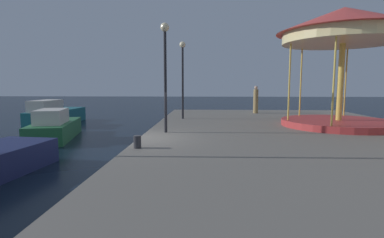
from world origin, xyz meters
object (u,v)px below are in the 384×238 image
object	(u,v)px
carousel	(343,38)
motorboat_green	(55,128)
bollard_north	(137,142)
lamp_post_near_edge	(165,59)
person_mid_promenade	(256,100)
lamp_post_mid_promenade	(183,67)
motorboat_teal	(55,115)

from	to	relation	value
carousel	motorboat_green	bearing A→B (deg)	178.96
bollard_north	lamp_post_near_edge	bearing A→B (deg)	81.12
person_mid_promenade	lamp_post_mid_promenade	bearing A→B (deg)	-143.22
motorboat_green	bollard_north	bearing A→B (deg)	-44.89
lamp_post_mid_promenade	person_mid_promenade	distance (m)	6.50
carousel	lamp_post_near_edge	distance (m)	8.52
person_mid_promenade	motorboat_green	bearing A→B (deg)	-151.27
motorboat_green	person_mid_promenade	xyz separation A→B (m)	(11.40, 6.25, 1.11)
motorboat_green	lamp_post_mid_promenade	size ratio (longest dim) A/B	1.10
motorboat_teal	lamp_post_mid_promenade	bearing A→B (deg)	-17.74
bollard_north	lamp_post_mid_promenade	bearing A→B (deg)	84.34
motorboat_teal	motorboat_green	xyz separation A→B (m)	(2.87, -5.57, -0.08)
motorboat_teal	carousel	bearing A→B (deg)	-18.75
motorboat_green	lamp_post_near_edge	size ratio (longest dim) A/B	1.10
carousel	lamp_post_mid_promenade	size ratio (longest dim) A/B	1.36
motorboat_green	person_mid_promenade	size ratio (longest dim) A/B	2.56
lamp_post_near_edge	person_mid_promenade	xyz separation A→B (m)	(5.24, 8.77, -2.15)
lamp_post_near_edge	person_mid_promenade	world-z (taller)	lamp_post_near_edge
lamp_post_mid_promenade	bollard_north	size ratio (longest dim) A/B	11.25
lamp_post_near_edge	lamp_post_mid_promenade	bearing A→B (deg)	86.34
motorboat_green	lamp_post_mid_promenade	distance (m)	7.70
carousel	lamp_post_mid_promenade	distance (m)	8.39
motorboat_teal	motorboat_green	bearing A→B (deg)	-62.73
motorboat_teal	lamp_post_mid_promenade	size ratio (longest dim) A/B	1.25
motorboat_green	bollard_north	distance (m)	8.01
motorboat_green	bollard_north	xyz separation A→B (m)	(5.67, -5.65, 0.40)
carousel	bollard_north	bearing A→B (deg)	-148.00
lamp_post_mid_promenade	lamp_post_near_edge	bearing A→B (deg)	-93.66
carousel	bollard_north	world-z (taller)	carousel
carousel	bollard_north	xyz separation A→B (m)	(-8.63, -5.39, -4.01)
lamp_post_mid_promenade	carousel	bearing A→B (deg)	-19.95
motorboat_teal	person_mid_promenade	bearing A→B (deg)	2.72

